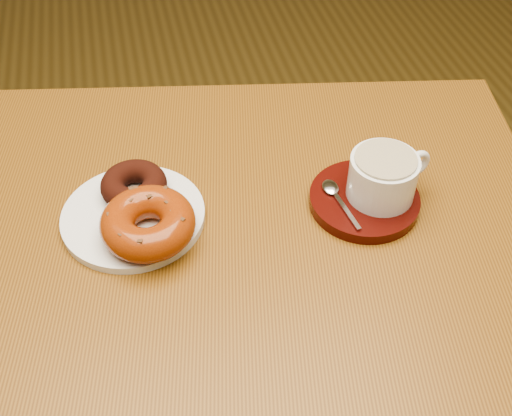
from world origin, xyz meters
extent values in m
cube|color=brown|center=(0.20, 0.00, 0.81)|extent=(0.99, 0.82, 0.03)
cylinder|color=#3F2112|center=(-0.13, 0.36, 0.40)|extent=(0.05, 0.05, 0.80)
cylinder|color=#3F2112|center=(0.65, 0.21, 0.40)|extent=(0.05, 0.05, 0.80)
cylinder|color=silver|center=(0.06, 0.04, 0.84)|extent=(0.24, 0.24, 0.01)
torus|color=black|center=(0.06, 0.08, 0.86)|extent=(0.10, 0.10, 0.03)
torus|color=#87340E|center=(0.07, -0.01, 0.87)|extent=(0.16, 0.16, 0.05)
cube|color=#482C18|center=(0.11, -0.01, 0.89)|extent=(0.01, 0.01, 0.00)
cube|color=#482C18|center=(0.11, 0.01, 0.89)|extent=(0.01, 0.01, 0.00)
cube|color=#482C18|center=(0.10, 0.03, 0.89)|extent=(0.01, 0.01, 0.00)
cube|color=#482C18|center=(0.08, 0.03, 0.89)|extent=(0.01, 0.01, 0.00)
cube|color=#482C18|center=(0.06, 0.03, 0.89)|extent=(0.01, 0.01, 0.00)
cube|color=#482C18|center=(0.04, 0.02, 0.89)|extent=(0.01, 0.01, 0.00)
cube|color=#482C18|center=(0.03, 0.00, 0.89)|extent=(0.01, 0.01, 0.00)
cube|color=#482C18|center=(0.03, -0.02, 0.89)|extent=(0.01, 0.01, 0.00)
cube|color=#482C18|center=(0.04, -0.03, 0.89)|extent=(0.01, 0.01, 0.00)
cube|color=#482C18|center=(0.06, -0.04, 0.89)|extent=(0.01, 0.01, 0.00)
cube|color=#482C18|center=(0.08, -0.05, 0.89)|extent=(0.01, 0.01, 0.00)
cube|color=#482C18|center=(0.10, -0.04, 0.89)|extent=(0.01, 0.01, 0.00)
cube|color=#482C18|center=(0.11, -0.02, 0.89)|extent=(0.01, 0.01, 0.00)
cylinder|color=#340A07|center=(0.38, 0.00, 0.84)|extent=(0.20, 0.20, 0.02)
cylinder|color=silver|center=(0.40, 0.00, 0.88)|extent=(0.10, 0.10, 0.06)
cylinder|color=brown|center=(0.40, 0.00, 0.91)|extent=(0.09, 0.09, 0.00)
torus|color=silver|center=(0.46, 0.01, 0.88)|extent=(0.05, 0.02, 0.04)
ellipsoid|color=silver|center=(0.34, 0.02, 0.85)|extent=(0.02, 0.03, 0.01)
cube|color=silver|center=(0.34, -0.02, 0.85)|extent=(0.02, 0.08, 0.00)
camera|label=1|loc=(0.09, -0.61, 1.49)|focal=45.00mm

